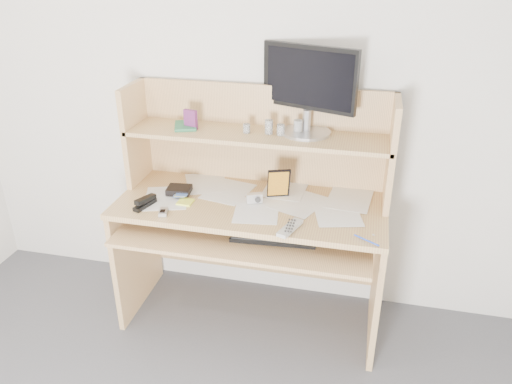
% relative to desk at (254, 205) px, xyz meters
% --- Properties ---
extents(back_wall, '(3.60, 0.04, 2.50)m').
position_rel_desk_xyz_m(back_wall, '(0.00, 0.24, 0.56)').
color(back_wall, silver).
rests_on(back_wall, floor).
extents(desk, '(1.40, 0.70, 1.30)m').
position_rel_desk_xyz_m(desk, '(0.00, 0.00, 0.00)').
color(desk, tan).
rests_on(desk, floor).
extents(paper_clutter, '(1.32, 0.54, 0.01)m').
position_rel_desk_xyz_m(paper_clutter, '(0.00, -0.08, 0.06)').
color(paper_clutter, silver).
rests_on(paper_clutter, desk).
extents(keyboard, '(0.43, 0.18, 0.03)m').
position_rel_desk_xyz_m(keyboard, '(0.16, -0.24, -0.03)').
color(keyboard, black).
rests_on(keyboard, desk).
extents(tv_remote, '(0.10, 0.18, 0.02)m').
position_rel_desk_xyz_m(tv_remote, '(0.25, -0.32, 0.07)').
color(tv_remote, '#A8A8A3').
rests_on(tv_remote, paper_clutter).
extents(flip_phone, '(0.06, 0.08, 0.02)m').
position_rel_desk_xyz_m(flip_phone, '(-0.39, -0.30, 0.07)').
color(flip_phone, '#A6A6A9').
rests_on(flip_phone, paper_clutter).
extents(stapler, '(0.08, 0.15, 0.04)m').
position_rel_desk_xyz_m(stapler, '(-0.52, -0.25, 0.08)').
color(stapler, black).
rests_on(stapler, paper_clutter).
extents(wallet, '(0.13, 0.11, 0.03)m').
position_rel_desk_xyz_m(wallet, '(-0.40, -0.06, 0.08)').
color(wallet, black).
rests_on(wallet, paper_clutter).
extents(sticky_note_pad, '(0.08, 0.08, 0.01)m').
position_rel_desk_xyz_m(sticky_note_pad, '(-0.33, -0.16, 0.06)').
color(sticky_note_pad, yellow).
rests_on(sticky_note_pad, desk).
extents(digital_camera, '(0.09, 0.06, 0.05)m').
position_rel_desk_xyz_m(digital_camera, '(0.02, -0.08, 0.09)').
color(digital_camera, silver).
rests_on(digital_camera, paper_clutter).
extents(game_case, '(0.12, 0.05, 0.17)m').
position_rel_desk_xyz_m(game_case, '(0.13, -0.00, 0.14)').
color(game_case, black).
rests_on(game_case, paper_clutter).
extents(blue_pen, '(0.12, 0.08, 0.01)m').
position_rel_desk_xyz_m(blue_pen, '(0.60, -0.34, 0.07)').
color(blue_pen, '#1738AF').
rests_on(blue_pen, paper_clutter).
extents(card_box, '(0.08, 0.04, 0.10)m').
position_rel_desk_xyz_m(card_box, '(-0.36, 0.06, 0.44)').
color(card_box, '#A62916').
rests_on(card_box, desk).
extents(shelf_book, '(0.16, 0.19, 0.02)m').
position_rel_desk_xyz_m(shelf_book, '(-0.39, 0.07, 0.39)').
color(shelf_book, '#2F774E').
rests_on(shelf_book, desk).
extents(chip_stack_a, '(0.05, 0.05, 0.06)m').
position_rel_desk_xyz_m(chip_stack_a, '(0.12, 0.07, 0.41)').
color(chip_stack_a, black).
rests_on(chip_stack_a, desk).
extents(chip_stack_b, '(0.05, 0.05, 0.07)m').
position_rel_desk_xyz_m(chip_stack_b, '(0.21, 0.10, 0.42)').
color(chip_stack_b, white).
rests_on(chip_stack_b, desk).
extents(chip_stack_c, '(0.04, 0.04, 0.05)m').
position_rel_desk_xyz_m(chip_stack_c, '(-0.05, 0.06, 0.41)').
color(chip_stack_c, black).
rests_on(chip_stack_c, desk).
extents(chip_stack_d, '(0.05, 0.05, 0.07)m').
position_rel_desk_xyz_m(chip_stack_d, '(0.06, 0.07, 0.42)').
color(chip_stack_d, white).
rests_on(chip_stack_d, desk).
extents(monitor, '(0.49, 0.26, 0.44)m').
position_rel_desk_xyz_m(monitor, '(0.25, 0.14, 0.62)').
color(monitor, '#B4B5BA').
rests_on(monitor, desk).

